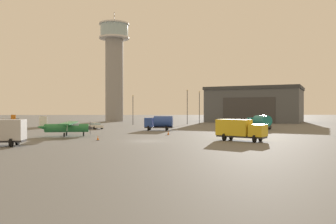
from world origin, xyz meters
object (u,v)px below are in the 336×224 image
Objects in this scene: traffic_cone_near_left at (10,134)px; traffic_cone_mid_apron at (98,138)px; truck_fuel_tanker_teal at (260,122)px; traffic_cone_near_right at (168,133)px; light_post_east at (187,104)px; car_white at (96,126)px; truck_fuel_tanker_blue at (159,122)px; light_post_west at (199,105)px; truck_box_yellow at (240,129)px; airplane_black at (0,122)px; light_post_north at (133,107)px; airplane_green at (66,127)px; truck_box_silver at (1,132)px; control_tower at (114,65)px.

traffic_cone_near_left is 18.25m from traffic_cone_mid_apron.
truck_fuel_tanker_teal is 9.47× the size of traffic_cone_near_right.
traffic_cone_near_right is (-20.51, -15.28, -1.31)m from truck_fuel_tanker_teal.
truck_fuel_tanker_teal is 9.55× the size of traffic_cone_mid_apron.
car_white is at bearing -136.58° from light_post_east.
truck_fuel_tanker_teal is at bearing -162.62° from truck_fuel_tanker_blue.
light_post_west is (12.02, 29.33, 4.04)m from truck_fuel_tanker_blue.
car_white reaches higher than traffic_cone_near_right.
light_post_west is at bearing 126.83° from truck_box_yellow.
truck_fuel_tanker_teal is at bearing -162.06° from airplane_black.
truck_fuel_tanker_teal reaches higher than traffic_cone_mid_apron.
light_post_north reaches higher than truck_fuel_tanker_teal.
light_post_west is at bearing 35.46° from light_post_east.
truck_fuel_tanker_teal is 0.83× the size of light_post_north.
airplane_black reaches higher than traffic_cone_mid_apron.
light_post_north reaches higher than airplane_green.
airplane_green is at bearing -10.01° from traffic_cone_near_left.
truck_box_silver reaches higher than traffic_cone_mid_apron.
traffic_cone_near_left is at bearing -178.19° from traffic_cone_near_right.
car_white is 35.67m from light_post_west.
truck_fuel_tanker_blue is 1.27× the size of car_white.
truck_box_silver reaches higher than traffic_cone_near_right.
airplane_green is 14.70m from truck_box_silver.
light_post_east reaches higher than truck_fuel_tanker_blue.
traffic_cone_mid_apron is (6.33, -7.11, -1.17)m from airplane_green.
airplane_black is at bearing 134.18° from traffic_cone_mid_apron.
light_post_north is (-7.17, 24.51, 3.33)m from truck_fuel_tanker_blue.
truck_box_yellow is at bearing 144.35° from truck_fuel_tanker_teal.
truck_fuel_tanker_blue is at bearing 27.50° from traffic_cone_near_left.
airplane_green is 40.08m from light_post_north.
truck_box_silver is at bearing -140.83° from traffic_cone_near_right.
car_white is (4.96, 34.31, -1.00)m from truck_box_silver.
light_post_west is (31.06, 58.11, 3.95)m from truck_box_silver.
traffic_cone_near_left is at bearing -131.08° from light_post_west.
airplane_green is at bearing -101.52° from light_post_north.
light_post_north is (-29.14, 21.31, 3.31)m from truck_fuel_tanker_teal.
airplane_black is at bearing 1.29° from truck_fuel_tanker_blue.
light_post_west is 56.29m from traffic_cone_near_left.
airplane_black is 14.76× the size of traffic_cone_mid_apron.
control_tower is 75.57m from traffic_cone_mid_apron.
truck_box_silver is (-3.39, -79.67, -18.42)m from control_tower.
traffic_cone_near_right is at bearing 168.83° from truck_box_yellow.
light_post_north is at bearing -64.60° from truck_fuel_tanker_blue.
airplane_green is 27.39m from airplane_black.
control_tower reaches higher than traffic_cone_near_left.
light_post_east is (-13.78, 23.40, 4.18)m from truck_fuel_tanker_teal.
truck_fuel_tanker_blue is at bearing 96.90° from traffic_cone_near_right.
airplane_black is at bearing 75.43° from truck_fuel_tanker_teal.
light_post_north reaches higher than car_white.
airplane_black is 1.86× the size of truck_box_silver.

